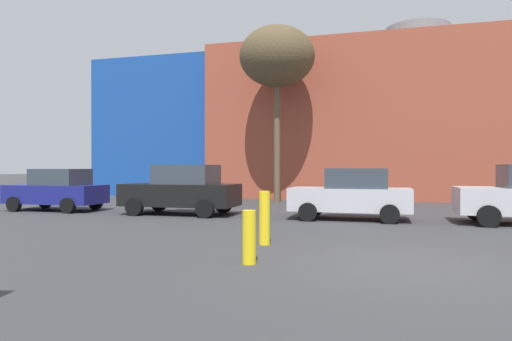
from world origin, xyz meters
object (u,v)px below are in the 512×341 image
bare_tree_0 (277,58)px  parked_car_1 (182,190)px  parked_car_0 (57,190)px  parked_car_2 (352,194)px  bollard_yellow_1 (264,218)px  bollard_yellow_0 (249,237)px

bare_tree_0 → parked_car_1: bearing=-107.9°
parked_car_0 → parked_car_1: size_ratio=0.92×
parked_car_0 → parked_car_2: bearing=-180.0°
parked_car_1 → bollard_yellow_1: parked_car_1 is taller
bollard_yellow_0 → bollard_yellow_1: 2.02m
parked_car_1 → bare_tree_0: bearing=-107.9°
parked_car_2 → bollard_yellow_1: (-1.54, -5.48, -0.24)m
bollard_yellow_0 → bollard_yellow_1: bollard_yellow_1 is taller
parked_car_0 → parked_car_2: parked_car_2 is taller
parked_car_2 → bollard_yellow_1: 5.70m
parked_car_1 → parked_car_2: (6.10, -0.00, -0.06)m
parked_car_0 → bare_tree_0: 11.72m
bollard_yellow_0 → bollard_yellow_1: (-0.24, 2.00, 0.12)m
parked_car_2 → bollard_yellow_1: parked_car_2 is taller
parked_car_0 → parked_car_2: size_ratio=0.99×
parked_car_0 → parked_car_1: bearing=-180.0°
parked_car_0 → parked_car_1: (5.44, 0.00, 0.07)m
parked_car_1 → bare_tree_0: 9.18m
bare_tree_0 → bollard_yellow_0: (2.73, -13.92, -6.65)m
bare_tree_0 → bollard_yellow_0: 15.66m
parked_car_0 → parked_car_2: 11.53m
parked_car_0 → bollard_yellow_0: size_ratio=4.04×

